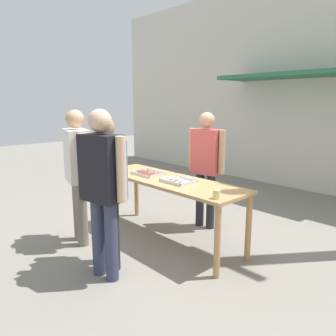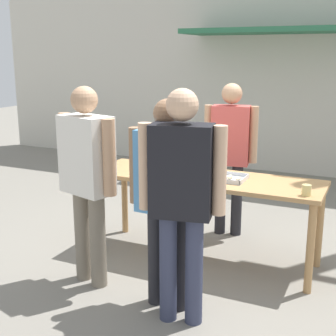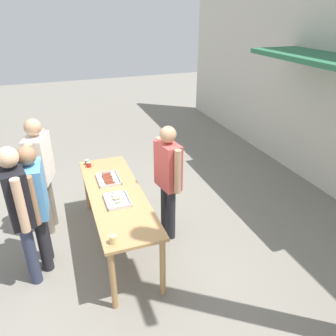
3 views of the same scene
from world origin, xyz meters
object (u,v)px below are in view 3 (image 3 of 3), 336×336
at_px(condiment_jar_mustard, 87,162).
at_px(condiment_jar_ketchup, 89,165).
at_px(food_tray_sausages, 108,179).
at_px(food_tray_buns, 117,200).
at_px(person_customer_with_cup, 19,206).
at_px(person_customer_holding_hotdog, 41,168).
at_px(person_customer_waiting_in_line, 36,200).
at_px(person_server_behind_table, 168,174).
at_px(beer_cup, 113,239).

relative_size(condiment_jar_mustard, condiment_jar_ketchup, 1.00).
bearing_deg(food_tray_sausages, food_tray_buns, 0.17).
bearing_deg(person_customer_with_cup, person_customer_holding_hotdog, -25.16).
xyz_separation_m(condiment_jar_mustard, person_customer_waiting_in_line, (1.09, -0.75, 0.10)).
relative_size(condiment_jar_mustard, person_server_behind_table, 0.05).
relative_size(food_tray_buns, condiment_jar_mustard, 4.69).
xyz_separation_m(food_tray_sausages, person_customer_holding_hotdog, (-0.36, -0.89, 0.17)).
distance_m(condiment_jar_ketchup, person_server_behind_table, 1.37).
height_order(person_server_behind_table, person_customer_waiting_in_line, person_server_behind_table).
height_order(food_tray_buns, person_customer_with_cup, person_customer_with_cup).
xyz_separation_m(beer_cup, person_customer_waiting_in_line, (-0.95, -0.76, 0.10)).
height_order(food_tray_buns, condiment_jar_ketchup, condiment_jar_ketchup).
relative_size(condiment_jar_ketchup, person_customer_waiting_in_line, 0.05).
height_order(food_tray_sausages, condiment_jar_ketchup, condiment_jar_ketchup).
relative_size(person_customer_holding_hotdog, person_customer_waiting_in_line, 1.04).
xyz_separation_m(condiment_jar_ketchup, beer_cup, (1.94, -0.01, 0.01)).
distance_m(food_tray_sausages, condiment_jar_mustard, 0.67).
bearing_deg(person_customer_holding_hotdog, condiment_jar_ketchup, -59.58).
bearing_deg(food_tray_buns, person_customer_with_cup, -87.52).
xyz_separation_m(person_customer_with_cup, person_customer_waiting_in_line, (-0.19, 0.17, -0.07)).
distance_m(condiment_jar_ketchup, person_customer_waiting_in_line, 1.26).
height_order(food_tray_sausages, person_customer_holding_hotdog, person_customer_holding_hotdog).
distance_m(person_customer_holding_hotdog, person_customer_waiting_in_line, 0.82).
bearing_deg(person_customer_holding_hotdog, person_customer_with_cup, -177.58).
bearing_deg(beer_cup, person_customer_waiting_in_line, -141.43).
xyz_separation_m(person_customer_holding_hotdog, person_customer_waiting_in_line, (0.81, -0.08, -0.04)).
bearing_deg(person_customer_waiting_in_line, person_customer_with_cup, 140.81).
bearing_deg(person_customer_waiting_in_line, beer_cup, -139.24).
height_order(food_tray_sausages, food_tray_buns, food_tray_buns).
relative_size(food_tray_sausages, condiment_jar_mustard, 5.09).
relative_size(person_customer_with_cup, person_customer_waiting_in_line, 1.05).
distance_m(food_tray_buns, person_server_behind_table, 0.81).
bearing_deg(person_server_behind_table, condiment_jar_mustard, -146.72).
height_order(food_tray_buns, condiment_jar_mustard, condiment_jar_mustard).
distance_m(beer_cup, person_customer_with_cup, 1.21).
height_order(beer_cup, person_customer_with_cup, person_customer_with_cup).
bearing_deg(person_server_behind_table, person_customer_with_cup, -93.26).
bearing_deg(person_customer_waiting_in_line, food_tray_sausages, -62.80).
height_order(person_customer_with_cup, person_customer_waiting_in_line, person_customer_with_cup).
relative_size(food_tray_buns, person_customer_waiting_in_line, 0.23).
bearing_deg(person_customer_holding_hotdog, beer_cup, -142.69).
bearing_deg(food_tray_sausages, condiment_jar_mustard, -161.14).
bearing_deg(food_tray_buns, beer_cup, -14.72).
height_order(condiment_jar_mustard, person_customer_with_cup, person_customer_with_cup).
relative_size(condiment_jar_mustard, person_customer_waiting_in_line, 0.05).
relative_size(food_tray_sausages, person_customer_with_cup, 0.23).
distance_m(condiment_jar_mustard, condiment_jar_ketchup, 0.10).
distance_m(food_tray_sausages, condiment_jar_ketchup, 0.57).
bearing_deg(food_tray_sausages, beer_cup, -8.55).
bearing_deg(condiment_jar_mustard, food_tray_buns, 10.07).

